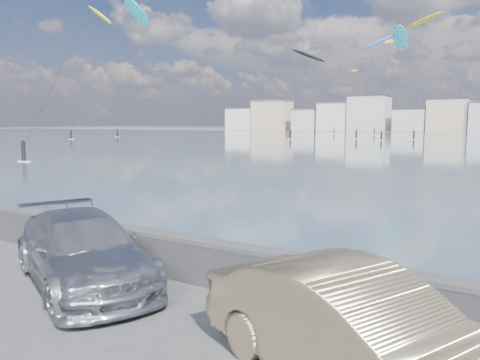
# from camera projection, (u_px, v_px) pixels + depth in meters

# --- Properties ---
(ground) EXTENTS (700.00, 700.00, 0.00)m
(ground) POSITION_uv_depth(u_px,v_px,m) (77.00, 318.00, 8.55)
(ground) COLOR #333335
(ground) RESTS_ON ground
(seawall) EXTENTS (400.00, 0.36, 1.08)m
(seawall) POSITION_uv_depth(u_px,v_px,m) (173.00, 253.00, 10.75)
(seawall) COLOR #28282B
(seawall) RESTS_ON ground
(car_silver) EXTENTS (5.77, 4.22, 1.55)m
(car_silver) POSITION_uv_depth(u_px,v_px,m) (83.00, 249.00, 10.30)
(car_silver) COLOR #A7A9AF
(car_silver) RESTS_ON ground
(car_champagne) EXTENTS (5.19, 3.47, 1.62)m
(car_champagne) POSITION_uv_depth(u_px,v_px,m) (356.00, 331.00, 6.19)
(car_champagne) COLOR tan
(car_champagne) RESTS_ON ground
(kitesurfer_3) EXTENTS (10.01, 11.07, 27.33)m
(kitesurfer_3) POSITION_uv_depth(u_px,v_px,m) (423.00, 22.00, 101.37)
(kitesurfer_3) COLOR #BF8C19
(kitesurfer_3) RESTS_ON ground
(kitesurfer_7) EXTENTS (4.22, 16.71, 29.81)m
(kitesurfer_7) POSITION_uv_depth(u_px,v_px,m) (390.00, 43.00, 141.49)
(kitesurfer_7) COLOR orange
(kitesurfer_7) RESTS_ON ground
(kitesurfer_10) EXTENTS (8.03, 17.48, 24.33)m
(kitesurfer_10) POSITION_uv_depth(u_px,v_px,m) (376.00, 44.00, 109.25)
(kitesurfer_10) COLOR blue
(kitesurfer_10) RESTS_ON ground
(kitesurfer_15) EXTENTS (6.58, 13.68, 21.55)m
(kitesurfer_15) POSITION_uv_depth(u_px,v_px,m) (353.00, 72.00, 152.20)
(kitesurfer_15) COLOR orange
(kitesurfer_15) RESTS_ON ground
(kitesurfer_16) EXTENTS (4.54, 13.44, 35.11)m
(kitesurfer_16) POSITION_uv_depth(u_px,v_px,m) (137.00, 13.00, 118.00)
(kitesurfer_16) COLOR #19BFBF
(kitesurfer_16) RESTS_ON ground
(kitesurfer_18) EXTENTS (7.87, 11.21, 30.48)m
(kitesurfer_18) POSITION_uv_depth(u_px,v_px,m) (100.00, 17.00, 104.70)
(kitesurfer_18) COLOR yellow
(kitesurfer_18) RESTS_ON ground
(kitesurfer_19) EXTENTS (4.55, 13.65, 23.27)m
(kitesurfer_19) POSITION_uv_depth(u_px,v_px,m) (400.00, 39.00, 97.12)
(kitesurfer_19) COLOR #19BFBF
(kitesurfer_19) RESTS_ON ground
(kitesurfer_20) EXTENTS (8.54, 13.13, 21.27)m
(kitesurfer_20) POSITION_uv_depth(u_px,v_px,m) (308.00, 57.00, 109.35)
(kitesurfer_20) COLOR black
(kitesurfer_20) RESTS_ON ground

